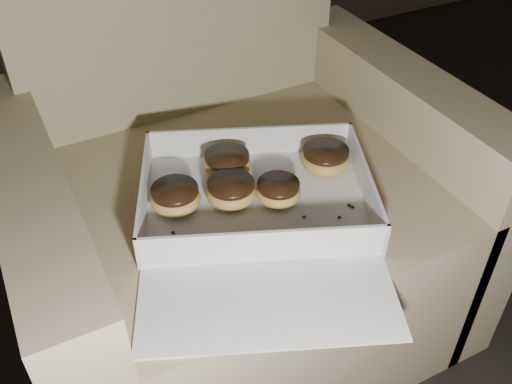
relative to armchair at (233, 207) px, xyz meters
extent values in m
cube|color=#8A7C58|center=(0.00, -0.05, -0.09)|extent=(0.73, 0.73, 0.42)
cube|color=#8A7C58|center=(-0.39, -0.05, -0.02)|extent=(0.12, 0.73, 0.56)
cube|color=#8A7C58|center=(0.39, -0.05, -0.02)|extent=(0.12, 0.73, 0.56)
cube|color=silver|center=(-0.02, -0.14, 0.13)|extent=(0.50, 0.45, 0.01)
cube|color=silver|center=(0.04, 0.00, 0.16)|extent=(0.39, 0.17, 0.06)
cube|color=silver|center=(-0.08, -0.28, 0.16)|extent=(0.39, 0.17, 0.06)
cube|color=silver|center=(-0.21, -0.06, 0.16)|extent=(0.13, 0.29, 0.06)
cube|color=silver|center=(0.17, -0.22, 0.16)|extent=(0.13, 0.29, 0.06)
cube|color=#D15471|center=(0.18, -0.22, 0.16)|extent=(0.12, 0.28, 0.05)
cube|color=silver|center=(-0.11, -0.37, 0.13)|extent=(0.44, 0.32, 0.01)
ellipsoid|color=#C08D43|center=(0.02, -0.16, 0.15)|extent=(0.08, 0.08, 0.04)
cylinder|color=black|center=(0.02, -0.16, 0.17)|extent=(0.08, 0.08, 0.01)
ellipsoid|color=#C08D43|center=(-0.16, -0.10, 0.16)|extent=(0.09, 0.09, 0.04)
cylinder|color=black|center=(-0.16, -0.10, 0.18)|extent=(0.09, 0.09, 0.01)
ellipsoid|color=#C08D43|center=(-0.06, -0.13, 0.16)|extent=(0.09, 0.09, 0.04)
cylinder|color=black|center=(-0.06, -0.13, 0.18)|extent=(0.09, 0.09, 0.01)
ellipsoid|color=#C08D43|center=(-0.03, -0.04, 0.16)|extent=(0.09, 0.09, 0.05)
cylinder|color=black|center=(-0.03, -0.04, 0.18)|extent=(0.09, 0.09, 0.01)
ellipsoid|color=#C08D43|center=(0.15, -0.12, 0.16)|extent=(0.10, 0.10, 0.05)
cylinder|color=black|center=(0.15, -0.12, 0.18)|extent=(0.09, 0.09, 0.01)
ellipsoid|color=black|center=(0.09, -0.26, 0.14)|extent=(0.01, 0.01, 0.00)
ellipsoid|color=black|center=(-0.19, -0.16, 0.14)|extent=(0.01, 0.01, 0.00)
ellipsoid|color=black|center=(0.13, -0.24, 0.14)|extent=(0.01, 0.01, 0.00)
ellipsoid|color=black|center=(0.13, -0.24, 0.14)|extent=(0.01, 0.01, 0.00)
ellipsoid|color=black|center=(0.04, -0.23, 0.14)|extent=(0.01, 0.01, 0.00)
camera|label=1|loc=(-0.39, -0.87, 0.82)|focal=40.00mm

